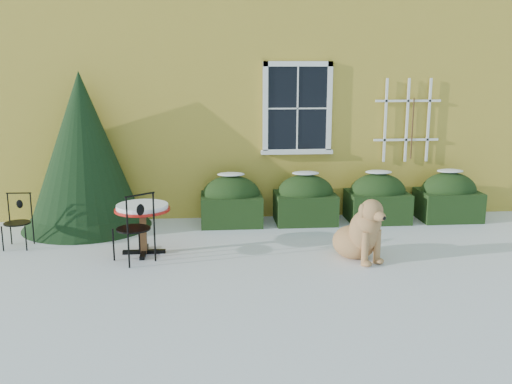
{
  "coord_description": "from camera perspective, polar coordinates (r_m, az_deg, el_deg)",
  "views": [
    {
      "loc": [
        -0.68,
        -7.1,
        2.66
      ],
      "look_at": [
        0.0,
        1.0,
        0.9
      ],
      "focal_mm": 40.0,
      "sensor_mm": 36.0,
      "label": 1
    }
  ],
  "objects": [
    {
      "name": "patio_chair_near",
      "position": [
        8.13,
        -12.01,
        -3.47
      ],
      "size": [
        0.62,
        0.62,
        1.0
      ],
      "rotation": [
        0.0,
        0.0,
        3.8
      ],
      "color": "black",
      "rests_on": "ground"
    },
    {
      "name": "ground",
      "position": [
        7.62,
        0.64,
        -8.23
      ],
      "size": [
        80.0,
        80.0,
        0.0
      ],
      "primitive_type": "plane",
      "color": "white",
      "rests_on": "ground"
    },
    {
      "name": "bistro_table",
      "position": [
        8.42,
        -11.29,
        -2.05
      ],
      "size": [
        0.8,
        0.8,
        0.74
      ],
      "rotation": [
        0.0,
        0.0,
        0.4
      ],
      "color": "black",
      "rests_on": "ground"
    },
    {
      "name": "evergreen_shrub",
      "position": [
        10.05,
        -16.8,
        2.53
      ],
      "size": [
        2.17,
        2.17,
        2.63
      ],
      "rotation": [
        0.0,
        0.0,
        0.15
      ],
      "color": "black",
      "rests_on": "ground"
    },
    {
      "name": "house",
      "position": [
        14.13,
        -2.12,
        14.47
      ],
      "size": [
        12.4,
        8.4,
        6.4
      ],
      "color": "gold",
      "rests_on": "ground"
    },
    {
      "name": "patio_chair_far",
      "position": [
        9.36,
        -22.72,
        -2.67
      ],
      "size": [
        0.39,
        0.39,
        0.82
      ],
      "rotation": [
        0.0,
        0.0,
        -0.03
      ],
      "color": "black",
      "rests_on": "ground"
    },
    {
      "name": "hedge_row",
      "position": [
        10.18,
        8.55,
        -0.73
      ],
      "size": [
        4.95,
        0.8,
        0.91
      ],
      "color": "black",
      "rests_on": "ground"
    },
    {
      "name": "dog",
      "position": [
        8.2,
        10.45,
        -4.14
      ],
      "size": [
        0.81,
        1.03,
        0.94
      ],
      "rotation": [
        0.0,
        0.0,
        0.43
      ],
      "color": "tan",
      "rests_on": "ground"
    }
  ]
}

